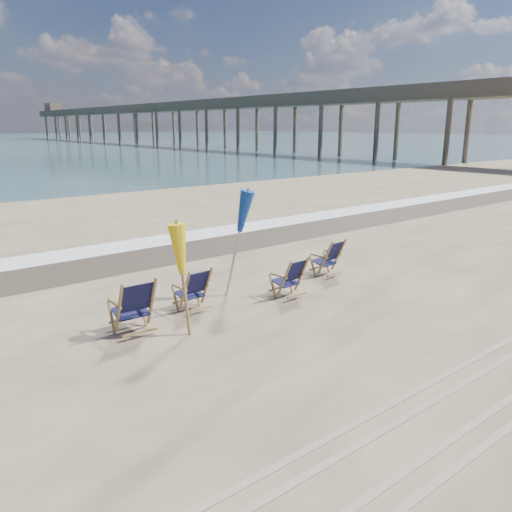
{
  "coord_description": "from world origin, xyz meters",
  "views": [
    {
      "loc": [
        -6.22,
        -5.64,
        3.53
      ],
      "look_at": [
        0.0,
        2.2,
        0.9
      ],
      "focal_mm": 35.0,
      "sensor_mm": 36.0,
      "label": 1
    }
  ],
  "objects_px": {
    "umbrella_blue": "(236,215)",
    "beach_chair_2": "(302,276)",
    "beach_chair_1": "(207,287)",
    "beach_chair_3": "(339,256)",
    "fishing_pier": "(171,119)",
    "beach_chair_0": "(152,304)",
    "umbrella_yellow": "(183,255)"
  },
  "relations": [
    {
      "from": "beach_chair_3",
      "to": "umbrella_yellow",
      "type": "xyz_separation_m",
      "value": [
        -4.79,
        -0.84,
        0.97
      ]
    },
    {
      "from": "beach_chair_1",
      "to": "fishing_pier",
      "type": "bearing_deg",
      "value": -120.89
    },
    {
      "from": "beach_chair_2",
      "to": "umbrella_blue",
      "type": "xyz_separation_m",
      "value": [
        -1.1,
        0.84,
        1.3
      ]
    },
    {
      "from": "beach_chair_1",
      "to": "fishing_pier",
      "type": "height_order",
      "value": "fishing_pier"
    },
    {
      "from": "beach_chair_2",
      "to": "umbrella_yellow",
      "type": "xyz_separation_m",
      "value": [
        -3.0,
        -0.26,
        0.99
      ]
    },
    {
      "from": "beach_chair_0",
      "to": "umbrella_yellow",
      "type": "distance_m",
      "value": 1.1
    },
    {
      "from": "beach_chair_2",
      "to": "umbrella_yellow",
      "type": "relative_size",
      "value": 0.46
    },
    {
      "from": "beach_chair_2",
      "to": "beach_chair_3",
      "type": "height_order",
      "value": "beach_chair_3"
    },
    {
      "from": "beach_chair_1",
      "to": "umbrella_yellow",
      "type": "height_order",
      "value": "umbrella_yellow"
    },
    {
      "from": "beach_chair_0",
      "to": "umbrella_yellow",
      "type": "xyz_separation_m",
      "value": [
        0.37,
        -0.48,
        0.92
      ]
    },
    {
      "from": "beach_chair_2",
      "to": "umbrella_yellow",
      "type": "height_order",
      "value": "umbrella_yellow"
    },
    {
      "from": "beach_chair_2",
      "to": "umbrella_blue",
      "type": "bearing_deg",
      "value": -39.97
    },
    {
      "from": "beach_chair_1",
      "to": "beach_chair_3",
      "type": "distance_m",
      "value": 3.79
    },
    {
      "from": "beach_chair_1",
      "to": "umbrella_blue",
      "type": "xyz_separation_m",
      "value": [
        0.9,
        0.26,
        1.3
      ]
    },
    {
      "from": "beach_chair_1",
      "to": "umbrella_blue",
      "type": "relative_size",
      "value": 0.4
    },
    {
      "from": "umbrella_yellow",
      "to": "fishing_pier",
      "type": "bearing_deg",
      "value": 61.03
    },
    {
      "from": "beach_chair_0",
      "to": "umbrella_blue",
      "type": "height_order",
      "value": "umbrella_blue"
    },
    {
      "from": "umbrella_yellow",
      "to": "umbrella_blue",
      "type": "relative_size",
      "value": 0.86
    },
    {
      "from": "beach_chair_0",
      "to": "beach_chair_2",
      "type": "relative_size",
      "value": 1.16
    },
    {
      "from": "umbrella_blue",
      "to": "fishing_pier",
      "type": "relative_size",
      "value": 0.02
    },
    {
      "from": "beach_chair_1",
      "to": "beach_chair_2",
      "type": "xyz_separation_m",
      "value": [
        2.01,
        -0.58,
        -0.0
      ]
    },
    {
      "from": "beach_chair_3",
      "to": "fishing_pier",
      "type": "bearing_deg",
      "value": -121.5
    },
    {
      "from": "umbrella_blue",
      "to": "fishing_pier",
      "type": "xyz_separation_m",
      "value": [
        38.29,
        71.5,
        2.9
      ]
    },
    {
      "from": "umbrella_yellow",
      "to": "umbrella_blue",
      "type": "height_order",
      "value": "umbrella_blue"
    },
    {
      "from": "beach_chair_0",
      "to": "umbrella_yellow",
      "type": "relative_size",
      "value": 0.54
    },
    {
      "from": "umbrella_blue",
      "to": "beach_chair_2",
      "type": "bearing_deg",
      "value": -37.32
    },
    {
      "from": "beach_chair_0",
      "to": "fishing_pier",
      "type": "relative_size",
      "value": 0.01
    },
    {
      "from": "beach_chair_2",
      "to": "fishing_pier",
      "type": "distance_m",
      "value": 81.45
    },
    {
      "from": "beach_chair_1",
      "to": "umbrella_yellow",
      "type": "bearing_deg",
      "value": 38.1
    },
    {
      "from": "beach_chair_0",
      "to": "umbrella_blue",
      "type": "xyz_separation_m",
      "value": [
        2.27,
        0.61,
        1.22
      ]
    },
    {
      "from": "beach_chair_0",
      "to": "beach_chair_3",
      "type": "bearing_deg",
      "value": -173.32
    },
    {
      "from": "beach_chair_2",
      "to": "fishing_pier",
      "type": "xyz_separation_m",
      "value": [
        37.19,
        72.34,
        4.2
      ]
    }
  ]
}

